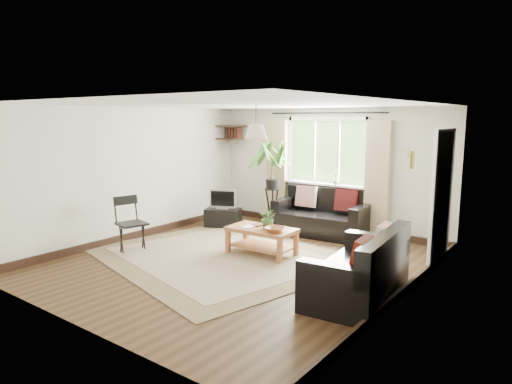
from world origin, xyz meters
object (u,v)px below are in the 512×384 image
Objects in this scene: palm_stand at (272,185)px; folding_chair at (132,225)px; sofa_right at (357,265)px; tv_stand at (223,218)px; coffee_table at (262,241)px; sofa_back at (322,213)px.

palm_stand reaches higher than folding_chair.
sofa_right is 3.84m from folding_chair.
palm_stand is at bearing -4.53° from folding_chair.
tv_stand is 0.40× the size of palm_stand.
coffee_table is at bearing -60.42° from palm_stand.
folding_chair reaches higher than tv_stand.
coffee_table is 1.20× the size of folding_chair.
sofa_back is 2.49× the size of tv_stand.
palm_stand is at bearing 119.58° from coffee_table.
coffee_table is 2.07m from tv_stand.
folding_chair is (-0.90, -2.76, -0.42)m from palm_stand.
sofa_back is at bearing -20.81° from folding_chair.
folding_chair is at bearing -147.88° from coffee_table.
sofa_back is 3.06m from sofa_right.
palm_stand is (0.84, 0.54, 0.69)m from tv_stand.
folding_chair is (-1.82, -1.15, 0.23)m from coffee_table.
folding_chair reaches higher than sofa_back.
folding_chair is at bearing -115.38° from tv_stand.
palm_stand reaches higher than sofa_right.
tv_stand is 0.77× the size of folding_chair.
folding_chair is (-3.81, -0.44, 0.05)m from sofa_right.
coffee_table is 1.56× the size of tv_stand.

